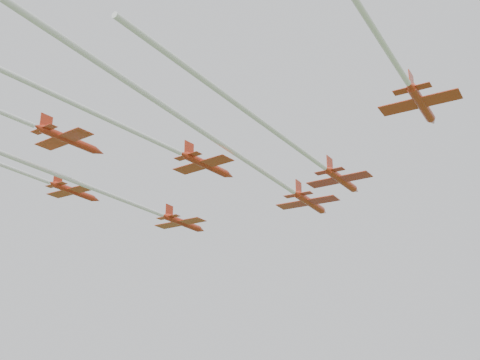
% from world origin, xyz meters
% --- Properties ---
extents(jet_lead, '(21.80, 67.34, 2.91)m').
position_xyz_m(jet_lead, '(6.41, -6.15, 51.60)').
color(jet_lead, red).
extents(jet_row2_left, '(18.81, 50.70, 2.52)m').
position_xyz_m(jet_row2_left, '(-12.22, -4.54, 48.66)').
color(jet_row2_left, red).
extents(jet_row2_right, '(17.43, 46.41, 2.53)m').
position_xyz_m(jet_row2_right, '(14.08, -13.16, 49.77)').
color(jet_row2_right, red).
extents(jet_row3_left, '(16.60, 45.44, 2.34)m').
position_xyz_m(jet_row3_left, '(-25.28, -13.14, 51.67)').
color(jet_row3_left, red).
extents(jet_row3_mid, '(20.34, 45.51, 2.43)m').
position_xyz_m(jet_row3_mid, '(-2.79, -21.72, 50.23)').
color(jet_row3_mid, red).
extents(jet_row3_right, '(16.43, 49.29, 2.51)m').
position_xyz_m(jet_row3_right, '(24.30, -29.32, 52.08)').
color(jet_row3_right, red).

